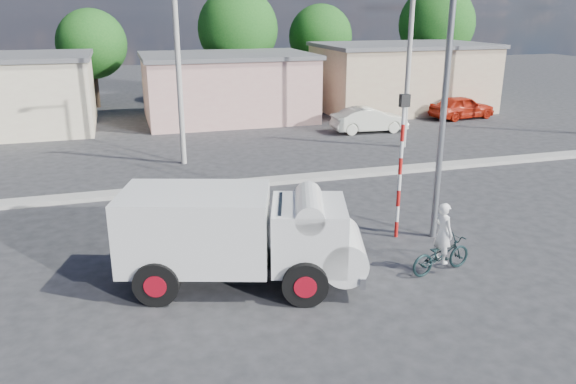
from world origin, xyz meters
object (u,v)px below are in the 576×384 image
object	(u,v)px
bicycle	(441,255)
streetlight	(442,73)
truck	(242,234)
cyclist	(442,243)
traffic_pole	(401,155)
car_red	(462,107)
car_cream	(369,120)

from	to	relation	value
bicycle	streetlight	bearing A→B (deg)	-33.85
truck	cyclist	size ratio (longest dim) A/B	3.87
truck	streetlight	xyz separation A→B (m)	(6.09, 1.39, 3.60)
cyclist	traffic_pole	world-z (taller)	traffic_pole
truck	car_red	xyz separation A→B (m)	(18.11, 18.02, -0.64)
traffic_pole	streetlight	size ratio (longest dim) A/B	0.48
streetlight	bicycle	bearing A→B (deg)	-113.00
cyclist	streetlight	distance (m)	4.79
bicycle	car_red	world-z (taller)	car_red
bicycle	car_red	xyz separation A→B (m)	(12.96, 18.84, 0.23)
streetlight	cyclist	bearing A→B (deg)	-113.00
truck	car_cream	xyz separation A→B (m)	(10.78, 15.98, -0.67)
cyclist	car_red	distance (m)	22.87
truck	traffic_pole	xyz separation A→B (m)	(5.15, 1.69, 1.23)
truck	car_red	distance (m)	25.56
car_red	traffic_pole	distance (m)	20.93
truck	streetlight	size ratio (longest dim) A/B	0.70
traffic_pole	truck	bearing A→B (deg)	-161.86
truck	car_cream	size ratio (longest dim) A/B	1.50
car_cream	truck	bearing A→B (deg)	148.55
car_cream	car_red	size ratio (longest dim) A/B	0.99
truck	car_cream	world-z (taller)	truck
truck	bicycle	bearing A→B (deg)	8.20
traffic_pole	car_cream	bearing A→B (deg)	68.48
cyclist	traffic_pole	xyz separation A→B (m)	(-0.00, 2.51, 1.78)
streetlight	truck	bearing A→B (deg)	-167.16
truck	bicycle	xyz separation A→B (m)	(5.15, -0.82, -0.87)
streetlight	car_red	bearing A→B (deg)	54.14
bicycle	traffic_pole	bearing A→B (deg)	-10.83
bicycle	car_cream	distance (m)	17.72
bicycle	traffic_pole	size ratio (longest dim) A/B	0.43
cyclist	car_red	size ratio (longest dim) A/B	0.38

